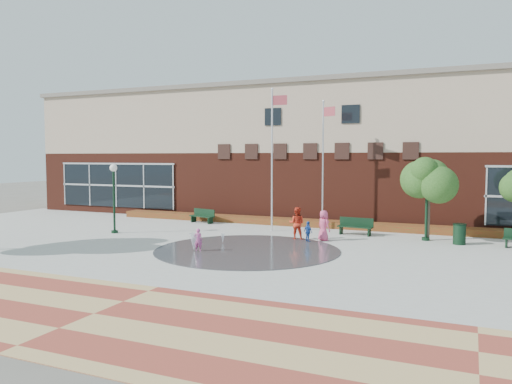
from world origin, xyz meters
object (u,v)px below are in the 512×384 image
at_px(flagpole_right, 324,158).
at_px(bench_left, 202,219).
at_px(trash_can, 459,234).
at_px(child_splash, 198,240).
at_px(flagpole_left, 273,152).

distance_m(flagpole_right, bench_left, 8.82).
relative_size(trash_can, child_splash, 0.97).
xyz_separation_m(flagpole_left, bench_left, (-5.42, 1.44, -4.22)).
distance_m(flagpole_left, flagpole_right, 3.01).
bearing_deg(child_splash, flagpole_left, -109.77).
bearing_deg(child_splash, bench_left, -74.76).
bearing_deg(trash_can, flagpole_right, 163.81).
distance_m(flagpole_right, trash_can, 8.54).
bearing_deg(flagpole_right, trash_can, 8.11).
bearing_deg(flagpole_right, bench_left, -153.99).
bearing_deg(flagpole_right, child_splash, -86.29).
relative_size(flagpole_left, trash_can, 7.89).
relative_size(flagpole_left, child_splash, 7.66).
bearing_deg(bench_left, flagpole_right, 16.58).
bearing_deg(flagpole_right, flagpole_left, -121.77).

